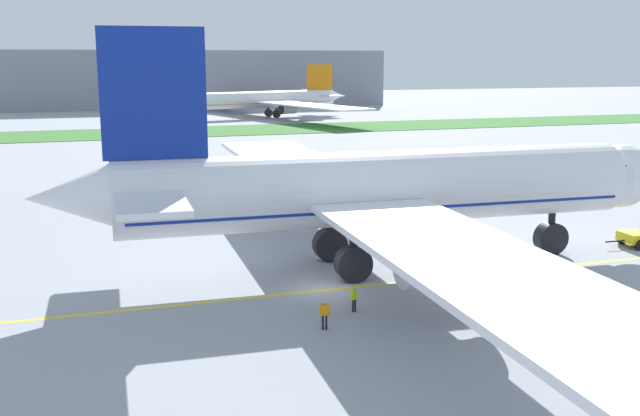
{
  "coord_description": "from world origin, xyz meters",
  "views": [
    {
      "loc": [
        -15.58,
        -45.93,
        15.39
      ],
      "look_at": [
        2.55,
        8.88,
        3.79
      ],
      "focal_mm": 41.8,
      "sensor_mm": 36.0,
      "label": 1
    }
  ],
  "objects_px": {
    "ground_crew_marshaller_front": "(325,312)",
    "parked_airliner_far_right": "(264,100)",
    "ground_crew_wingwalker_port": "(354,297)",
    "airliner_foreground": "(373,190)",
    "ground_crew_wingwalker_starboard": "(429,244)"
  },
  "relations": [
    {
      "from": "ground_crew_marshaller_front",
      "to": "parked_airliner_far_right",
      "type": "xyz_separation_m",
      "value": [
        35.24,
        154.88,
        3.64
      ]
    },
    {
      "from": "ground_crew_marshaller_front",
      "to": "parked_airliner_far_right",
      "type": "relative_size",
      "value": 0.02
    },
    {
      "from": "ground_crew_wingwalker_port",
      "to": "parked_airliner_far_right",
      "type": "xyz_separation_m",
      "value": [
        32.53,
        152.54,
        3.72
      ]
    },
    {
      "from": "airliner_foreground",
      "to": "parked_airliner_far_right",
      "type": "bearing_deg",
      "value": 79.08
    },
    {
      "from": "airliner_foreground",
      "to": "ground_crew_wingwalker_starboard",
      "type": "height_order",
      "value": "airliner_foreground"
    },
    {
      "from": "ground_crew_wingwalker_port",
      "to": "airliner_foreground",
      "type": "bearing_deg",
      "value": 61.39
    },
    {
      "from": "ground_crew_marshaller_front",
      "to": "airliner_foreground",
      "type": "bearing_deg",
      "value": 55.99
    },
    {
      "from": "ground_crew_wingwalker_port",
      "to": "ground_crew_wingwalker_starboard",
      "type": "height_order",
      "value": "ground_crew_wingwalker_starboard"
    },
    {
      "from": "ground_crew_marshaller_front",
      "to": "parked_airliner_far_right",
      "type": "bearing_deg",
      "value": 77.18
    },
    {
      "from": "ground_crew_wingwalker_starboard",
      "to": "parked_airliner_far_right",
      "type": "bearing_deg",
      "value": 81.09
    },
    {
      "from": "parked_airliner_far_right",
      "to": "ground_crew_wingwalker_starboard",
      "type": "bearing_deg",
      "value": -98.91
    },
    {
      "from": "airliner_foreground",
      "to": "ground_crew_marshaller_front",
      "type": "distance_m",
      "value": 14.26
    },
    {
      "from": "ground_crew_marshaller_front",
      "to": "ground_crew_wingwalker_starboard",
      "type": "relative_size",
      "value": 1.04
    },
    {
      "from": "ground_crew_wingwalker_starboard",
      "to": "airliner_foreground",
      "type": "bearing_deg",
      "value": -164.73
    },
    {
      "from": "airliner_foreground",
      "to": "parked_airliner_far_right",
      "type": "relative_size",
      "value": 0.9
    }
  ]
}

